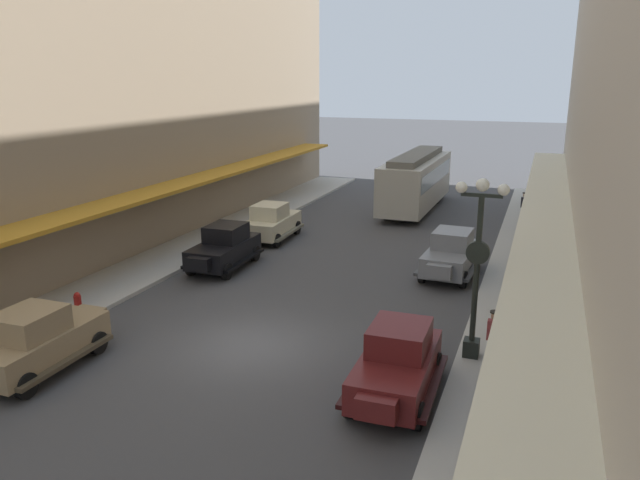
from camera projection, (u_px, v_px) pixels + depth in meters
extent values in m
plane|color=#424244|center=(251.00, 345.00, 18.58)|extent=(200.00, 200.00, 0.00)
cube|color=#B7B5AD|center=(57.00, 311.00, 21.08)|extent=(3.00, 60.00, 0.15)
cube|color=#B7B5AD|center=(507.00, 385.00, 16.03)|extent=(3.00, 60.00, 0.15)
cube|color=orange|center=(33.00, 227.00, 20.52)|extent=(1.80, 54.00, 0.16)
cube|color=beige|center=(542.00, 282.00, 15.06)|extent=(1.80, 54.00, 0.16)
cube|color=slate|center=(450.00, 258.00, 24.88)|extent=(1.89, 3.98, 0.80)
cube|color=slate|center=(453.00, 239.00, 24.91)|extent=(1.52, 1.77, 0.70)
cube|color=#8C9EA8|center=(453.00, 239.00, 24.91)|extent=(1.45, 1.73, 0.42)
cube|color=slate|center=(439.00, 272.00, 22.98)|extent=(0.95, 0.40, 0.52)
cube|color=#393A3D|center=(473.00, 268.00, 24.60)|extent=(0.41, 3.52, 0.12)
cube|color=#393A3D|center=(427.00, 263.00, 25.33)|extent=(0.41, 3.52, 0.12)
cylinder|color=black|center=(463.00, 280.00, 23.47)|extent=(0.25, 0.69, 0.68)
cylinder|color=black|center=(422.00, 274.00, 24.08)|extent=(0.25, 0.69, 0.68)
cylinder|color=black|center=(475.00, 261.00, 25.89)|extent=(0.25, 0.69, 0.68)
cylinder|color=black|center=(438.00, 256.00, 26.50)|extent=(0.25, 0.69, 0.68)
cube|color=beige|center=(272.00, 225.00, 30.41)|extent=(1.83, 3.95, 0.80)
cube|color=beige|center=(270.00, 211.00, 29.98)|extent=(1.49, 1.75, 0.70)
cube|color=#8C9EA8|center=(270.00, 211.00, 29.98)|extent=(1.42, 1.71, 0.42)
cube|color=beige|center=(288.00, 215.00, 32.35)|extent=(0.95, 0.39, 0.52)
cube|color=#6D6856|center=(255.00, 229.00, 30.78)|extent=(0.35, 3.52, 0.12)
cube|color=#6D6856|center=(290.00, 232.00, 30.20)|extent=(0.35, 3.52, 0.12)
cylinder|color=black|center=(268.00, 225.00, 32.01)|extent=(0.24, 0.69, 0.68)
cylinder|color=black|center=(297.00, 228.00, 31.51)|extent=(0.24, 0.69, 0.68)
cylinder|color=black|center=(246.00, 238.00, 29.51)|extent=(0.24, 0.69, 0.68)
cylinder|color=black|center=(277.00, 241.00, 29.02)|extent=(0.24, 0.69, 0.68)
cube|color=black|center=(224.00, 251.00, 25.85)|extent=(1.81, 3.95, 0.80)
cube|color=black|center=(226.00, 233.00, 25.89)|extent=(1.49, 1.74, 0.70)
cube|color=#8C9EA8|center=(226.00, 233.00, 25.89)|extent=(1.42, 1.71, 0.42)
cube|color=black|center=(199.00, 264.00, 23.89)|extent=(0.95, 0.39, 0.52)
cube|color=black|center=(245.00, 260.00, 25.64)|extent=(0.34, 3.52, 0.12)
cube|color=black|center=(205.00, 256.00, 26.23)|extent=(0.34, 3.52, 0.12)
cylinder|color=black|center=(227.00, 271.00, 24.46)|extent=(0.24, 0.69, 0.68)
cylinder|color=black|center=(191.00, 267.00, 24.96)|extent=(0.24, 0.69, 0.68)
cylinder|color=black|center=(255.00, 253.00, 26.95)|extent=(0.24, 0.69, 0.68)
cylinder|color=black|center=(222.00, 250.00, 27.46)|extent=(0.24, 0.69, 0.68)
cube|color=#997F5B|center=(39.00, 345.00, 16.84)|extent=(1.75, 3.92, 0.80)
cube|color=#997F5B|center=(29.00, 323.00, 16.42)|extent=(1.46, 1.72, 0.70)
cube|color=#8C9EA8|center=(29.00, 323.00, 16.42)|extent=(1.39, 1.69, 0.42)
cube|color=#997F5B|center=(91.00, 316.00, 18.76)|extent=(0.94, 0.37, 0.52)
cube|color=#4C3F2D|center=(14.00, 350.00, 17.23)|extent=(0.29, 3.51, 0.12)
cube|color=#4C3F2D|center=(68.00, 361.00, 16.62)|extent=(0.29, 3.51, 0.12)
cylinder|color=black|center=(54.00, 335.00, 18.45)|extent=(0.23, 0.68, 0.68)
cylinder|color=black|center=(98.00, 343.00, 17.92)|extent=(0.23, 0.68, 0.68)
cylinder|color=black|center=(26.00, 386.00, 15.44)|extent=(0.23, 0.68, 0.68)
cube|color=#591919|center=(396.00, 369.00, 15.46)|extent=(1.78, 3.93, 0.80)
cube|color=#591919|center=(400.00, 338.00, 15.50)|extent=(1.47, 1.73, 0.70)
cube|color=#8C9EA8|center=(400.00, 338.00, 15.50)|extent=(1.40, 1.69, 0.42)
cube|color=#591919|center=(376.00, 409.00, 13.51)|extent=(0.94, 0.38, 0.52)
cube|color=black|center=(433.00, 386.00, 15.24)|extent=(0.31, 3.51, 0.12)
cube|color=black|center=(360.00, 374.00, 15.85)|extent=(0.31, 3.51, 0.12)
cylinder|color=black|center=(418.00, 416.00, 14.07)|extent=(0.23, 0.68, 0.68)
cylinder|color=black|center=(351.00, 404.00, 14.58)|extent=(0.23, 0.68, 0.68)
cylinder|color=black|center=(436.00, 365.00, 16.55)|extent=(0.23, 0.68, 0.68)
cylinder|color=black|center=(378.00, 356.00, 17.07)|extent=(0.23, 0.68, 0.68)
cube|color=#ADA899|center=(416.00, 181.00, 36.87)|extent=(2.62, 9.63, 2.70)
cube|color=#5F5C54|center=(417.00, 156.00, 36.47)|extent=(1.61, 8.66, 0.36)
cube|color=#8C9EA8|center=(416.00, 174.00, 36.74)|extent=(2.63, 8.86, 0.95)
cube|color=black|center=(424.00, 198.00, 39.87)|extent=(2.01, 1.22, 0.40)
cube|color=black|center=(404.00, 216.00, 34.68)|extent=(2.01, 1.22, 0.40)
cube|color=black|center=(471.00, 348.00, 17.46)|extent=(0.44, 0.44, 0.50)
cylinder|color=black|center=(477.00, 270.00, 16.84)|extent=(0.16, 0.16, 4.20)
cube|color=black|center=(482.00, 195.00, 16.29)|extent=(1.10, 0.10, 0.10)
sphere|color=white|center=(462.00, 187.00, 16.43)|extent=(0.32, 0.32, 0.32)
sphere|color=white|center=(504.00, 190.00, 16.06)|extent=(0.32, 0.32, 0.32)
sphere|color=white|center=(483.00, 185.00, 16.22)|extent=(0.36, 0.36, 0.36)
cylinder|color=black|center=(478.00, 252.00, 16.71)|extent=(0.64, 0.18, 0.64)
cylinder|color=silver|center=(478.00, 252.00, 16.80)|extent=(0.56, 0.02, 0.56)
cylinder|color=#B21E19|center=(78.00, 305.00, 20.39)|extent=(0.24, 0.24, 0.70)
sphere|color=#B21E19|center=(77.00, 295.00, 20.30)|extent=(0.20, 0.20, 0.20)
cylinder|color=#2D2D33|center=(523.00, 215.00, 33.28)|extent=(0.24, 0.24, 0.85)
cube|color=#26262D|center=(524.00, 202.00, 33.09)|extent=(0.36, 0.22, 0.56)
sphere|color=tan|center=(525.00, 195.00, 32.99)|extent=(0.22, 0.22, 0.22)
cylinder|color=black|center=(525.00, 193.00, 32.96)|extent=(0.28, 0.28, 0.04)
cylinder|color=#2D2D33|center=(542.00, 282.00, 22.43)|extent=(0.24, 0.24, 0.85)
cube|color=maroon|center=(544.00, 264.00, 22.25)|extent=(0.36, 0.22, 0.56)
sphere|color=tan|center=(545.00, 254.00, 22.15)|extent=(0.22, 0.22, 0.22)
cylinder|color=#2D2D33|center=(541.00, 220.00, 32.06)|extent=(0.24, 0.24, 0.85)
cube|color=#26262D|center=(542.00, 207.00, 31.87)|extent=(0.36, 0.22, 0.56)
sphere|color=beige|center=(543.00, 200.00, 31.77)|extent=(0.22, 0.22, 0.22)
cylinder|color=black|center=(543.00, 198.00, 31.74)|extent=(0.28, 0.28, 0.04)
cylinder|color=#4C4238|center=(474.00, 465.00, 11.90)|extent=(0.24, 0.24, 0.85)
cube|color=white|center=(476.00, 434.00, 11.72)|extent=(0.36, 0.22, 0.56)
sphere|color=brown|center=(478.00, 415.00, 11.61)|extent=(0.22, 0.22, 0.22)
cylinder|color=black|center=(478.00, 410.00, 11.58)|extent=(0.28, 0.28, 0.04)
cylinder|color=slate|center=(492.00, 354.00, 16.68)|extent=(0.24, 0.24, 0.85)
cube|color=maroon|center=(494.00, 330.00, 16.49)|extent=(0.36, 0.22, 0.56)
sphere|color=#9E7051|center=(495.00, 316.00, 16.39)|extent=(0.22, 0.22, 0.22)
cylinder|color=black|center=(495.00, 312.00, 16.36)|extent=(0.28, 0.28, 0.04)
cylinder|color=#4C4238|center=(539.00, 326.00, 18.51)|extent=(0.24, 0.24, 0.85)
cube|color=white|center=(541.00, 305.00, 18.32)|extent=(0.36, 0.22, 0.56)
sphere|color=tan|center=(543.00, 292.00, 18.22)|extent=(0.22, 0.22, 0.22)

